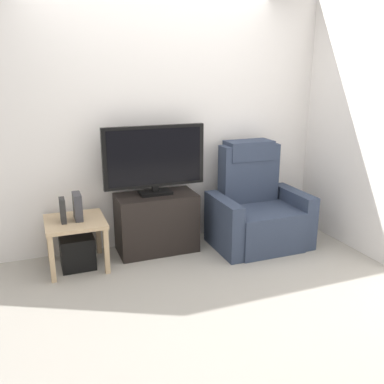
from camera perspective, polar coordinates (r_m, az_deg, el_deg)
name	(u,v)px	position (r m, az deg, el deg)	size (l,w,h in m)	color
ground_plane	(195,286)	(3.73, 0.40, -12.68)	(6.40, 6.40, 0.00)	#9E998E
wall_back	(155,121)	(4.37, -5.08, 9.55)	(6.40, 0.06, 2.60)	silver
wall_side	(382,126)	(4.35, 24.39, 8.16)	(0.06, 4.48, 2.60)	silver
tv_stand	(157,222)	(4.32, -4.82, -4.14)	(0.80, 0.42, 0.60)	black
television	(155,158)	(4.16, -5.11, 4.55)	(1.02, 0.20, 0.69)	black
recliner_armchair	(256,210)	(4.52, 8.74, -2.41)	(0.98, 0.78, 1.08)	#2D384C
side_table	(75,227)	(4.07, -15.54, -4.66)	(0.54, 0.54, 0.47)	tan
subwoofer_box	(77,251)	(4.16, -15.29, -7.77)	(0.31, 0.31, 0.31)	black
book_upright	(63,210)	(3.98, -17.14, -2.39)	(0.05, 0.14, 0.22)	#262626
game_console	(78,206)	(4.01, -15.27, -1.90)	(0.07, 0.20, 0.25)	#333338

